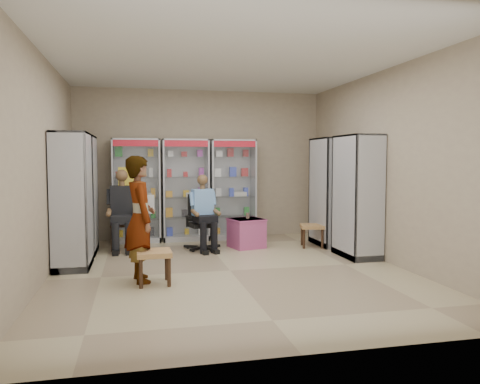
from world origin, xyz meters
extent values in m
plane|color=tan|center=(0.00, 0.00, 0.00)|extent=(6.00, 6.00, 0.00)
cube|color=tan|center=(0.00, 3.00, 1.50)|extent=(5.00, 0.02, 3.00)
cube|color=tan|center=(0.00, -3.00, 1.50)|extent=(5.00, 0.02, 3.00)
cube|color=tan|center=(-2.50, 0.00, 1.50)|extent=(0.02, 6.00, 3.00)
cube|color=tan|center=(2.50, 0.00, 1.50)|extent=(0.02, 6.00, 3.00)
cube|color=silver|center=(0.00, 0.00, 3.00)|extent=(5.00, 6.00, 0.02)
cube|color=silver|center=(-1.30, 2.73, 1.00)|extent=(0.90, 0.50, 2.00)
cube|color=silver|center=(-0.35, 2.73, 1.00)|extent=(0.90, 0.50, 2.00)
cube|color=silver|center=(0.60, 2.73, 1.00)|extent=(0.90, 0.50, 2.00)
cube|color=#B2B5B9|center=(2.23, 1.60, 1.00)|extent=(0.90, 0.50, 2.00)
cube|color=#B2B6BA|center=(2.23, 0.50, 1.00)|extent=(0.90, 0.50, 2.00)
cube|color=#AEB0B5|center=(-2.23, 1.80, 1.00)|extent=(0.90, 0.50, 2.00)
cube|color=silver|center=(-2.23, 0.70, 1.00)|extent=(0.90, 0.50, 2.00)
cube|color=black|center=(-1.55, 2.00, 0.47)|extent=(0.42, 0.42, 0.94)
cube|color=black|center=(-0.17, 1.69, 0.49)|extent=(0.63, 0.63, 0.98)
cube|color=#B7497D|center=(0.64, 1.68, 0.26)|extent=(0.67, 0.65, 0.53)
cylinder|color=#582607|center=(0.67, 1.70, 0.58)|extent=(0.07, 0.07, 0.11)
cube|color=olive|center=(1.83, 1.47, 0.21)|extent=(0.50, 0.50, 0.41)
cube|color=tan|center=(-1.10, -0.50, 0.22)|extent=(0.44, 0.44, 0.43)
imported|color=gray|center=(-1.26, -0.31, 0.83)|extent=(0.50, 0.66, 1.65)
camera|label=1|loc=(-1.31, -6.53, 1.60)|focal=35.00mm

